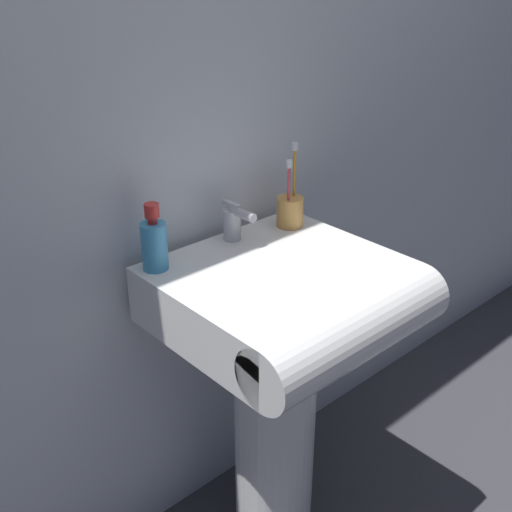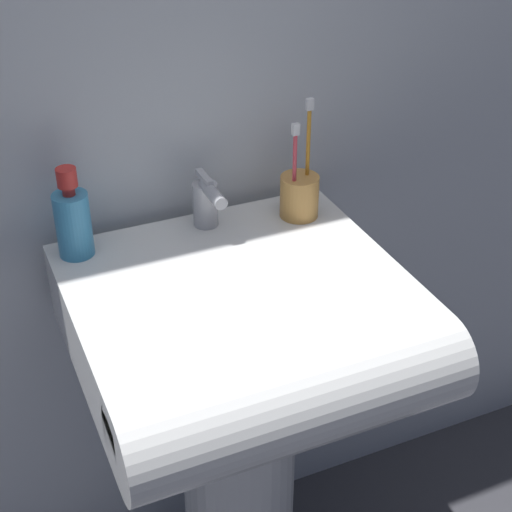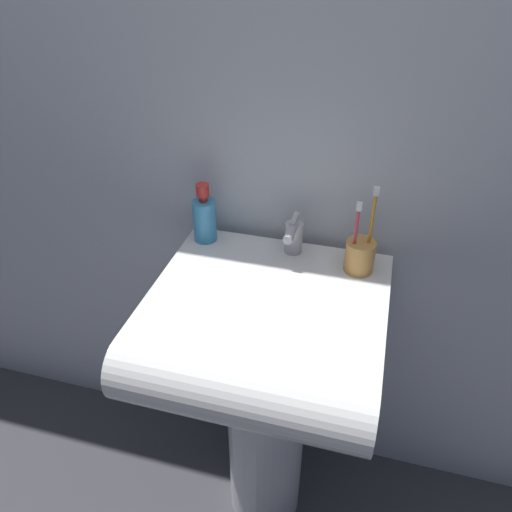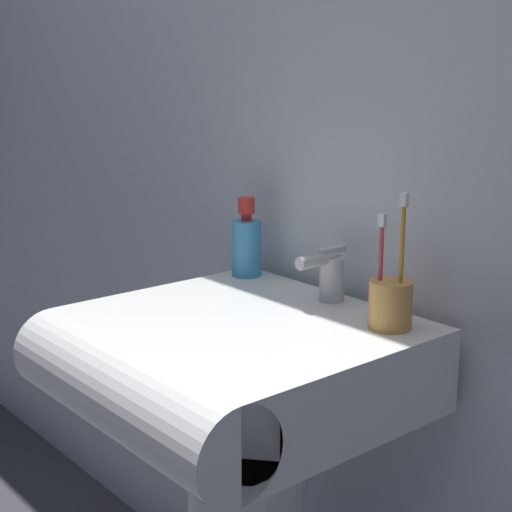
{
  "view_description": "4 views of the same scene",
  "coord_description": "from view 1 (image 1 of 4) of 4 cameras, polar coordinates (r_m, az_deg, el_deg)",
  "views": [
    {
      "loc": [
        -0.89,
        -0.91,
        1.47
      ],
      "look_at": [
        -0.04,
        0.03,
        0.84
      ],
      "focal_mm": 45.0,
      "sensor_mm": 36.0,
      "label": 1
    },
    {
      "loc": [
        -0.38,
        -0.94,
        1.49
      ],
      "look_at": [
        0.03,
        -0.0,
        0.85
      ],
      "focal_mm": 55.0,
      "sensor_mm": 36.0,
      "label": 2
    },
    {
      "loc": [
        0.2,
        -0.83,
        1.5
      ],
      "look_at": [
        -0.03,
        0.0,
        0.9
      ],
      "focal_mm": 35.0,
      "sensor_mm": 36.0,
      "label": 3
    },
    {
      "loc": [
        0.93,
        -0.77,
        1.21
      ],
      "look_at": [
        0.02,
        0.0,
        0.92
      ],
      "focal_mm": 55.0,
      "sensor_mm": 36.0,
      "label": 4
    }
  ],
  "objects": [
    {
      "name": "sink_basin",
      "position": [
        1.43,
        3.31,
        -4.01
      ],
      "size": [
        0.51,
        0.51,
        0.14
      ],
      "color": "white",
      "rests_on": "sink_pedestal"
    },
    {
      "name": "soap_bottle",
      "position": [
        1.41,
        -9.04,
        1.13
      ],
      "size": [
        0.06,
        0.06,
        0.15
      ],
      "color": "#3F99CC",
      "rests_on": "sink_basin"
    },
    {
      "name": "toothbrush_cup",
      "position": [
        1.62,
        3.04,
        4.08
      ],
      "size": [
        0.07,
        0.07,
        0.21
      ],
      "color": "#D19347",
      "rests_on": "sink_basin"
    },
    {
      "name": "faucet",
      "position": [
        1.54,
        -1.96,
        3.08
      ],
      "size": [
        0.04,
        0.11,
        0.1
      ],
      "color": "#B7B7BC",
      "rests_on": "sink_basin"
    },
    {
      "name": "sink_pedestal",
      "position": [
        1.7,
        1.66,
        -15.2
      ],
      "size": [
        0.21,
        0.21,
        0.67
      ],
      "primitive_type": "cylinder",
      "color": "white",
      "rests_on": "ground"
    },
    {
      "name": "wall_back",
      "position": [
        1.5,
        -5.18,
        16.01
      ],
      "size": [
        5.0,
        0.05,
        2.4
      ],
      "primitive_type": "cube",
      "color": "silver",
      "rests_on": "ground"
    }
  ]
}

